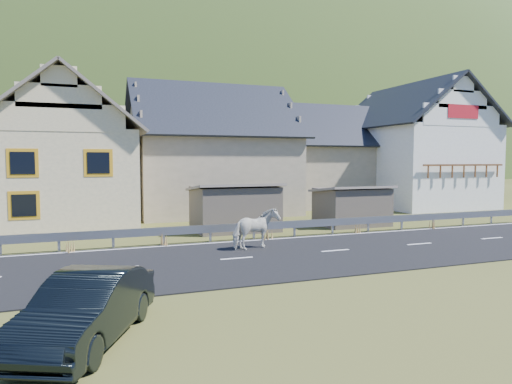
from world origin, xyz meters
name	(u,v)px	position (x,y,z in m)	size (l,w,h in m)	color
ground	(335,252)	(0.00, 0.00, 0.00)	(160.00, 160.00, 0.00)	#3A3E16
road	(335,251)	(0.00, 0.00, 0.02)	(60.00, 7.00, 0.04)	black
lane_markings	(335,250)	(0.00, 0.00, 0.04)	(60.00, 6.60, 0.01)	silver
guardrail	(295,225)	(0.00, 3.68, 0.56)	(28.10, 0.09, 0.75)	#93969B
shed_left	(235,209)	(-2.00, 6.50, 1.10)	(4.30, 3.30, 2.40)	brown
shed_right	(352,207)	(4.50, 6.00, 1.00)	(3.80, 2.90, 2.20)	brown
house_cream	(65,145)	(-10.00, 12.00, 4.36)	(7.80, 9.80, 8.30)	beige
house_stone_a	(210,144)	(-1.00, 15.00, 4.63)	(10.80, 9.80, 8.90)	tan
house_stone_b	(326,151)	(9.00, 17.00, 4.24)	(9.80, 8.80, 8.10)	tan
house_white	(413,140)	(15.00, 14.00, 5.06)	(8.80, 10.80, 9.70)	white
mountain	(124,217)	(5.00, 180.00, -20.00)	(440.00, 280.00, 260.00)	#223610
horse	(256,229)	(-2.76, 1.41, 0.84)	(1.88, 0.86, 1.59)	beige
car	(87,308)	(-8.99, -6.01, 0.67)	(1.42, 4.07, 1.34)	black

